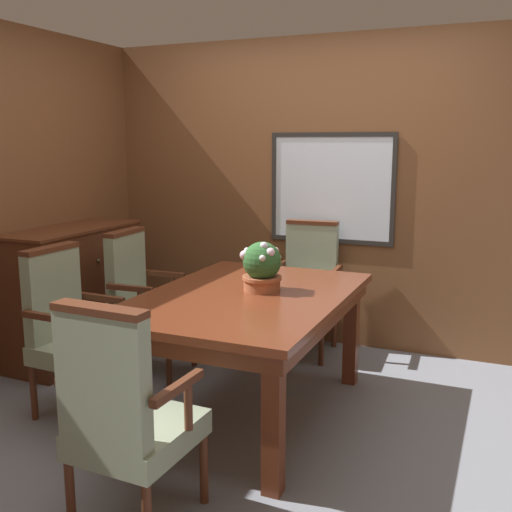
{
  "coord_description": "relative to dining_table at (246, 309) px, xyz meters",
  "views": [
    {
      "loc": [
        1.47,
        -3.06,
        1.64
      ],
      "look_at": [
        0.08,
        0.21,
        0.96
      ],
      "focal_mm": 42.0,
      "sensor_mm": 36.0,
      "label": 1
    }
  ],
  "objects": [
    {
      "name": "ground_plane",
      "position": [
        -0.08,
        -0.06,
        -0.66
      ],
      "size": [
        14.0,
        14.0,
        0.0
      ],
      "primitive_type": "plane",
      "color": "gray"
    },
    {
      "name": "wall_back",
      "position": [
        -0.07,
        1.52,
        0.56
      ],
      "size": [
        7.2,
        0.08,
        2.45
      ],
      "color": "brown",
      "rests_on": "ground_plane"
    },
    {
      "name": "dining_table",
      "position": [
        0.0,
        0.0,
        0.0
      ],
      "size": [
        1.13,
        1.65,
        0.76
      ],
      "color": "maroon",
      "rests_on": "ground_plane"
    },
    {
      "name": "chair_head_near",
      "position": [
        -0.01,
        -1.21,
        -0.13
      ],
      "size": [
        0.51,
        0.52,
        1.02
      ],
      "rotation": [
        0.0,
        0.0,
        3.11
      ],
      "color": "#562B19",
      "rests_on": "ground_plane"
    },
    {
      "name": "chair_head_far",
      "position": [
        -0.03,
        1.24,
        -0.13
      ],
      "size": [
        0.52,
        0.53,
        1.02
      ],
      "rotation": [
        0.0,
        0.0,
        0.06
      ],
      "color": "#562B19",
      "rests_on": "ground_plane"
    },
    {
      "name": "chair_left_far",
      "position": [
        -0.97,
        0.36,
        -0.13
      ],
      "size": [
        0.53,
        0.52,
        1.02
      ],
      "rotation": [
        0.0,
        0.0,
        1.63
      ],
      "color": "#562B19",
      "rests_on": "ground_plane"
    },
    {
      "name": "chair_left_near",
      "position": [
        -0.99,
        -0.38,
        -0.13
      ],
      "size": [
        0.52,
        0.51,
        1.02
      ],
      "rotation": [
        0.0,
        0.0,
        1.53
      ],
      "color": "#562B19",
      "rests_on": "ground_plane"
    },
    {
      "name": "potted_plant",
      "position": [
        0.06,
        0.11,
        0.24
      ],
      "size": [
        0.24,
        0.24,
        0.3
      ],
      "color": "#B2603D",
      "rests_on": "dining_table"
    },
    {
      "name": "sideboard_cabinet",
      "position": [
        -1.62,
        0.42,
        -0.16
      ],
      "size": [
        0.49,
        1.16,
        1.0
      ],
      "color": "#512816",
      "rests_on": "ground_plane"
    }
  ]
}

